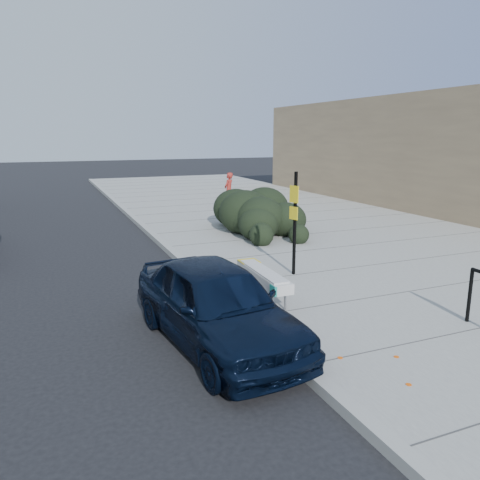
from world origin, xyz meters
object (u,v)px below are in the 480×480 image
at_px(bench, 263,276).
at_px(sign_post, 294,217).
at_px(sedan_navy, 217,304).
at_px(pedestrian, 229,190).

height_order(bench, sign_post, sign_post).
relative_size(sedan_navy, pedestrian, 2.58).
bearing_deg(sign_post, sedan_navy, -152.08).
xyz_separation_m(bench, sign_post, (1.40, 1.26, 0.92)).
xyz_separation_m(bench, pedestrian, (3.88, 11.80, 0.33)).
relative_size(sign_post, pedestrian, 1.53).
distance_m(bench, sign_post, 2.10).
xyz_separation_m(sign_post, sedan_navy, (-2.88, -2.59, -0.84)).
xyz_separation_m(sign_post, pedestrian, (2.48, 10.54, -0.59)).
distance_m(sign_post, sedan_navy, 3.97).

